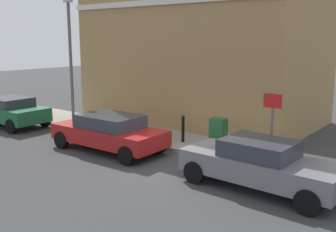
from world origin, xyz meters
TOP-DOWN VIEW (x-y plane):
  - ground at (0.00, 0.00)m, footprint 80.00×80.00m
  - sidewalk at (2.02, 6.00)m, footprint 2.36×30.00m
  - corner_building at (6.45, 3.44)m, footprint 6.60×10.87m
  - car_grey at (-0.45, -2.96)m, footprint 1.90×4.41m
  - car_red at (-0.41, 3.01)m, footprint 2.01×4.46m
  - car_green at (-0.41, 9.75)m, footprint 2.02×4.07m
  - utility_cabinet at (1.73, -0.33)m, footprint 0.46×0.61m
  - bollard_near_cabinet at (1.83, 1.29)m, footprint 0.14×0.14m
  - bollard_far_kerb at (1.09, 2.84)m, footprint 0.14×0.14m
  - street_sign at (1.26, -2.52)m, footprint 0.08×0.60m
  - lamppost at (1.55, 7.55)m, footprint 0.20×0.44m

SIDE VIEW (x-z plane):
  - ground at x=0.00m, z-range 0.00..0.00m
  - sidewalk at x=2.02m, z-range 0.00..0.15m
  - utility_cabinet at x=1.73m, z-range 0.11..1.26m
  - bollard_near_cabinet at x=1.83m, z-range 0.19..1.22m
  - bollard_far_kerb at x=1.09m, z-range 0.19..1.22m
  - car_grey at x=-0.45m, z-range 0.03..1.41m
  - car_green at x=-0.41m, z-range 0.04..1.40m
  - car_red at x=-0.41m, z-range 0.05..1.40m
  - street_sign at x=1.26m, z-range 0.51..2.81m
  - lamppost at x=1.55m, z-range 0.44..6.16m
  - corner_building at x=6.45m, z-range 0.00..9.63m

